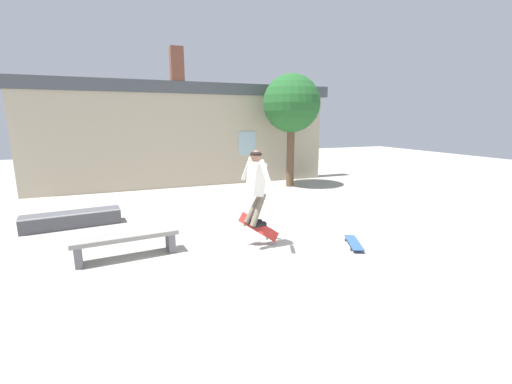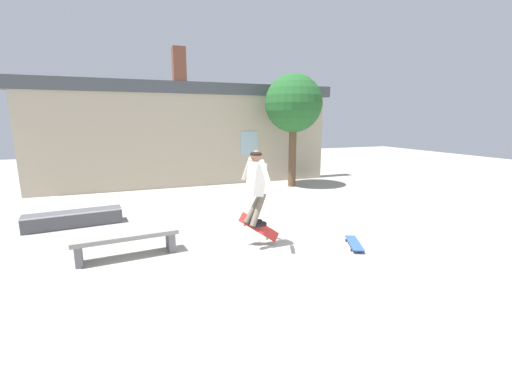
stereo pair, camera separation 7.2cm
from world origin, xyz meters
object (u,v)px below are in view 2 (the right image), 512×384
Objects in this scene: skater at (256,182)px; tree_right at (293,104)px; park_bench at (126,240)px; skateboard_flipping at (259,227)px; skateboard_resting at (354,243)px; skate_ledge at (74,219)px.

tree_right is at bearing 51.07° from skater.
park_bench is at bearing 165.14° from skater.
skateboard_flipping is at bearing -123.06° from tree_right.
skater reaches higher than park_bench.
tree_right is 6.74m from skateboard_flipping.
skate_ledge is at bearing -98.39° from skateboard_resting.
skater reaches higher than skateboard_resting.
skateboard_flipping is (3.56, -2.70, 0.20)m from skate_ledge.
tree_right reaches higher than skateboard_flipping.
skater is (3.47, -2.79, 1.12)m from skate_ledge.
skateboard_flipping is at bearing 37.81° from skater.
park_bench is at bearing -167.56° from skateboard_flipping.
skateboard_flipping reaches higher than skateboard_resting.
skater is at bearing -123.33° from tree_right.
skateboard_resting is at bearing -39.57° from skate_ledge.
tree_right is 6.84m from skateboard_resting.
park_bench is (-5.83, -4.92, -2.63)m from tree_right.
skate_ledge is 4.47m from skateboard_flipping.
tree_right is 1.90× the size of skate_ledge.
skate_ledge is at bearing 135.57° from skater.
tree_right is 4.73× the size of skateboard_resting.
park_bench is 2.66m from skate_ledge.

